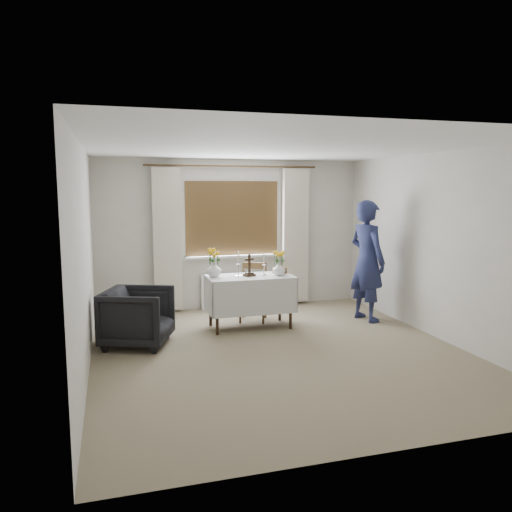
{
  "coord_description": "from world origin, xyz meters",
  "views": [
    {
      "loc": [
        -1.95,
        -5.67,
        2.01
      ],
      "look_at": [
        -0.02,
        0.97,
        1.08
      ],
      "focal_mm": 35.0,
      "sensor_mm": 36.0,
      "label": 1
    }
  ],
  "objects_px": {
    "flower_vase_right": "(279,269)",
    "person": "(367,261)",
    "flower_vase_left": "(214,269)",
    "wooden_chair": "(253,292)",
    "altar_table": "(250,302)",
    "wooden_cross": "(249,265)",
    "armchair": "(138,317)"
  },
  "relations": [
    {
      "from": "person",
      "to": "flower_vase_right",
      "type": "distance_m",
      "value": 1.41
    },
    {
      "from": "wooden_chair",
      "to": "flower_vase_left",
      "type": "distance_m",
      "value": 0.82
    },
    {
      "from": "altar_table",
      "to": "wooden_chair",
      "type": "height_order",
      "value": "wooden_chair"
    },
    {
      "from": "flower_vase_right",
      "to": "person",
      "type": "bearing_deg",
      "value": -1.34
    },
    {
      "from": "flower_vase_left",
      "to": "wooden_cross",
      "type": "bearing_deg",
      "value": -10.47
    },
    {
      "from": "wooden_chair",
      "to": "person",
      "type": "height_order",
      "value": "person"
    },
    {
      "from": "person",
      "to": "flower_vase_left",
      "type": "height_order",
      "value": "person"
    },
    {
      "from": "flower_vase_left",
      "to": "flower_vase_right",
      "type": "bearing_deg",
      "value": -8.85
    },
    {
      "from": "altar_table",
      "to": "armchair",
      "type": "height_order",
      "value": "altar_table"
    },
    {
      "from": "wooden_chair",
      "to": "flower_vase_right",
      "type": "xyz_separation_m",
      "value": [
        0.28,
        -0.41,
        0.42
      ]
    },
    {
      "from": "wooden_cross",
      "to": "flower_vase_right",
      "type": "bearing_deg",
      "value": -29.42
    },
    {
      "from": "wooden_chair",
      "to": "flower_vase_left",
      "type": "bearing_deg",
      "value": -135.33
    },
    {
      "from": "flower_vase_left",
      "to": "wooden_chair",
      "type": "bearing_deg",
      "value": 22.03
    },
    {
      "from": "flower_vase_right",
      "to": "armchair",
      "type": "bearing_deg",
      "value": -170.36
    },
    {
      "from": "wooden_cross",
      "to": "wooden_chair",
      "type": "bearing_deg",
      "value": 43.87
    },
    {
      "from": "altar_table",
      "to": "armchair",
      "type": "distance_m",
      "value": 1.67
    },
    {
      "from": "armchair",
      "to": "wooden_cross",
      "type": "height_order",
      "value": "wooden_cross"
    },
    {
      "from": "armchair",
      "to": "flower_vase_right",
      "type": "relative_size",
      "value": 4.3
    },
    {
      "from": "altar_table",
      "to": "flower_vase_right",
      "type": "bearing_deg",
      "value": -7.77
    },
    {
      "from": "flower_vase_right",
      "to": "altar_table",
      "type": "bearing_deg",
      "value": 172.23
    },
    {
      "from": "armchair",
      "to": "flower_vase_right",
      "type": "height_order",
      "value": "flower_vase_right"
    },
    {
      "from": "wooden_chair",
      "to": "wooden_cross",
      "type": "height_order",
      "value": "wooden_cross"
    },
    {
      "from": "person",
      "to": "wooden_cross",
      "type": "xyz_separation_m",
      "value": [
        -1.84,
        0.09,
        0.0
      ]
    },
    {
      "from": "person",
      "to": "wooden_cross",
      "type": "relative_size",
      "value": 5.64
    },
    {
      "from": "armchair",
      "to": "altar_table",
      "type": "bearing_deg",
      "value": -55.41
    },
    {
      "from": "flower_vase_right",
      "to": "wooden_chair",
      "type": "bearing_deg",
      "value": 123.97
    },
    {
      "from": "armchair",
      "to": "wooden_cross",
      "type": "distance_m",
      "value": 1.74
    },
    {
      "from": "altar_table",
      "to": "person",
      "type": "height_order",
      "value": "person"
    },
    {
      "from": "person",
      "to": "wooden_chair",
      "type": "bearing_deg",
      "value": 61.11
    },
    {
      "from": "person",
      "to": "armchair",
      "type": "bearing_deg",
      "value": 81.01
    },
    {
      "from": "altar_table",
      "to": "wooden_chair",
      "type": "bearing_deg",
      "value": 67.68
    },
    {
      "from": "altar_table",
      "to": "flower_vase_left",
      "type": "bearing_deg",
      "value": 170.27
    }
  ]
}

